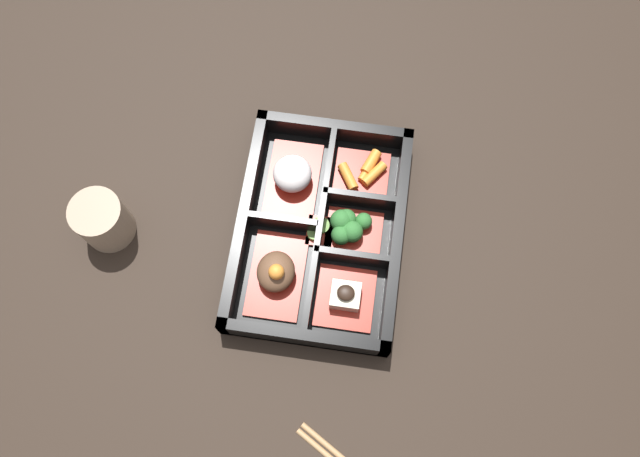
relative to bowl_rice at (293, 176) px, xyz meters
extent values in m
plane|color=black|center=(-0.07, -0.05, -0.03)|extent=(3.00, 3.00, 0.00)
cube|color=black|center=(-0.07, -0.05, -0.02)|extent=(0.31, 0.22, 0.01)
cube|color=black|center=(-0.07, -0.15, -0.01)|extent=(0.31, 0.01, 0.05)
cube|color=black|center=(-0.07, 0.05, -0.01)|extent=(0.31, 0.01, 0.05)
cube|color=black|center=(-0.22, -0.05, -0.01)|extent=(0.01, 0.22, 0.05)
cube|color=black|center=(0.08, -0.05, -0.01)|extent=(0.01, 0.22, 0.05)
cube|color=black|center=(-0.07, -0.05, -0.01)|extent=(0.28, 0.01, 0.05)
cube|color=black|center=(-0.10, -0.10, -0.01)|extent=(0.01, 0.10, 0.05)
cube|color=black|center=(-0.02, -0.10, -0.01)|extent=(0.01, 0.10, 0.05)
cube|color=black|center=(-0.07, 0.00, -0.01)|extent=(0.01, 0.09, 0.05)
cube|color=maroon|center=(-0.14, 0.00, -0.02)|extent=(0.12, 0.07, 0.01)
ellipsoid|color=brown|center=(-0.14, 0.00, 0.00)|extent=(0.06, 0.05, 0.03)
sphere|color=orange|center=(-0.14, 0.00, 0.02)|extent=(0.02, 0.02, 0.02)
cube|color=maroon|center=(0.00, 0.00, -0.02)|extent=(0.12, 0.07, 0.01)
ellipsoid|color=silver|center=(0.00, 0.00, 0.01)|extent=(0.05, 0.05, 0.04)
cube|color=maroon|center=(-0.16, -0.09, -0.02)|extent=(0.08, 0.08, 0.01)
cube|color=beige|center=(-0.16, -0.09, 0.00)|extent=(0.04, 0.04, 0.02)
ellipsoid|color=black|center=(-0.16, -0.09, 0.01)|extent=(0.02, 0.02, 0.01)
cube|color=maroon|center=(-0.06, -0.09, -0.02)|extent=(0.06, 0.08, 0.01)
sphere|color=#2D6B2D|center=(-0.05, -0.11, 0.00)|extent=(0.02, 0.02, 0.02)
sphere|color=#2D6B2D|center=(-0.07, -0.09, 0.00)|extent=(0.03, 0.03, 0.03)
sphere|color=#2D6B2D|center=(-0.05, -0.08, 0.00)|extent=(0.03, 0.03, 0.03)
sphere|color=#2D6B2D|center=(-0.08, -0.08, 0.00)|extent=(0.03, 0.03, 0.03)
sphere|color=#2D6B2D|center=(-0.07, -0.09, 0.00)|extent=(0.03, 0.03, 0.03)
sphere|color=#2D6B2D|center=(-0.06, -0.08, 0.00)|extent=(0.03, 0.03, 0.03)
cube|color=maroon|center=(0.02, -0.09, -0.02)|extent=(0.07, 0.08, 0.01)
cylinder|color=orange|center=(0.03, -0.10, -0.01)|extent=(0.04, 0.03, 0.01)
cylinder|color=orange|center=(0.04, -0.11, -0.01)|extent=(0.04, 0.03, 0.01)
cylinder|color=orange|center=(0.01, -0.08, -0.01)|extent=(0.04, 0.03, 0.01)
cylinder|color=orange|center=(0.02, -0.11, -0.01)|extent=(0.04, 0.03, 0.01)
cube|color=maroon|center=(-0.07, -0.05, -0.02)|extent=(0.04, 0.04, 0.01)
cylinder|color=#75A84C|center=(-0.08, -0.04, -0.01)|extent=(0.02, 0.02, 0.01)
cylinder|color=#75A84C|center=(-0.06, -0.05, -0.01)|extent=(0.02, 0.02, 0.01)
cylinder|color=#75A84C|center=(-0.06, -0.05, -0.01)|extent=(0.02, 0.02, 0.00)
cylinder|color=gray|center=(-0.10, 0.24, 0.01)|extent=(0.07, 0.07, 0.07)
cylinder|color=#597A38|center=(-0.10, 0.24, 0.04)|extent=(0.06, 0.06, 0.01)
camera|label=1|loc=(-0.34, -0.09, 0.79)|focal=35.00mm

